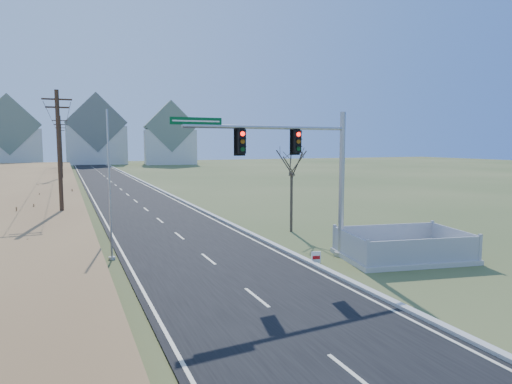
% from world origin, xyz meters
% --- Properties ---
extents(ground, '(260.00, 260.00, 0.00)m').
position_xyz_m(ground, '(0.00, 0.00, 0.00)').
color(ground, '#3D4C25').
rests_on(ground, ground).
extents(road, '(8.00, 180.00, 0.06)m').
position_xyz_m(road, '(0.00, 50.00, 0.03)').
color(road, black).
rests_on(road, ground).
extents(curb, '(0.30, 180.00, 0.18)m').
position_xyz_m(curb, '(4.15, 50.00, 0.09)').
color(curb, '#B2AFA8').
rests_on(curb, ground).
extents(utility_pole_near, '(1.80, 0.26, 9.00)m').
position_xyz_m(utility_pole_near, '(-6.50, 15.00, 4.68)').
color(utility_pole_near, '#422D1E').
rests_on(utility_pole_near, ground).
extents(utility_pole_mid, '(1.80, 0.26, 9.00)m').
position_xyz_m(utility_pole_mid, '(-6.50, 45.00, 4.68)').
color(utility_pole_mid, '#422D1E').
rests_on(utility_pole_mid, ground).
extents(utility_pole_far, '(1.80, 0.26, 9.00)m').
position_xyz_m(utility_pole_far, '(-6.50, 75.00, 4.68)').
color(utility_pole_far, '#422D1E').
rests_on(utility_pole_far, ground).
extents(condo_nnw, '(14.93, 11.17, 17.03)m').
position_xyz_m(condo_nnw, '(-18.00, 108.00, 6.94)').
color(condo_nnw, silver).
rests_on(condo_nnw, ground).
extents(condo_n, '(15.27, 10.20, 18.54)m').
position_xyz_m(condo_n, '(2.00, 112.00, 7.61)').
color(condo_n, silver).
rests_on(condo_n, ground).
extents(condo_ne, '(14.12, 10.51, 16.52)m').
position_xyz_m(condo_ne, '(20.00, 104.00, 6.84)').
color(condo_ne, silver).
rests_on(condo_ne, ground).
extents(traffic_signal_mast, '(8.98, 1.09, 7.17)m').
position_xyz_m(traffic_signal_mast, '(4.51, 2.08, 4.41)').
color(traffic_signal_mast, '#9EA0A5').
rests_on(traffic_signal_mast, ground).
extents(fence_enclosure, '(6.60, 5.08, 1.36)m').
position_xyz_m(fence_enclosure, '(8.94, 0.63, 0.27)').
color(fence_enclosure, '#B7B5AD').
rests_on(fence_enclosure, ground).
extents(open_sign, '(0.44, 0.17, 0.55)m').
position_xyz_m(open_sign, '(4.50, 1.44, 0.30)').
color(open_sign, white).
rests_on(open_sign, ground).
extents(flagpole, '(0.33, 0.33, 7.24)m').
position_xyz_m(flagpole, '(-4.30, 5.95, 2.89)').
color(flagpole, '#B7B5AD').
rests_on(flagpole, ground).
extents(bare_tree, '(2.14, 2.14, 5.67)m').
position_xyz_m(bare_tree, '(7.00, 8.83, 4.57)').
color(bare_tree, '#4C3F33').
rests_on(bare_tree, ground).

